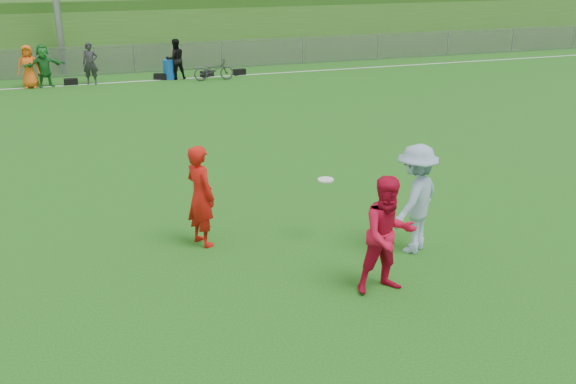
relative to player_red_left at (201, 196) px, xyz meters
name	(u,v)px	position (x,y,z in m)	size (l,w,h in m)	color
ground	(258,271)	(0.67, -1.41, -0.96)	(120.00, 120.00, 0.00)	#145B13
sideline_far	(140,81)	(0.67, 16.59, -0.95)	(60.00, 0.10, 0.01)	white
fence	(134,59)	(0.67, 18.59, -0.31)	(58.00, 0.06, 1.30)	gray
berm	(114,16)	(0.67, 29.59, 0.54)	(120.00, 18.00, 3.00)	#2C5818
spectator_row	(66,65)	(-2.23, 16.59, -0.11)	(8.59, 0.85, 1.69)	red
gear_bags	(171,76)	(1.99, 16.69, -0.83)	(7.66, 0.49, 0.26)	black
player_red_left	(201,196)	(0.00, 0.00, 0.00)	(0.70, 0.46, 1.92)	red
player_red_center	(388,235)	(2.46, -2.68, 0.01)	(0.94, 0.74, 1.94)	red
player_blue	(415,199)	(3.59, -1.50, 0.05)	(1.30, 0.75, 2.01)	#8FACC7
frisbee	(326,180)	(2.24, -0.54, 0.24)	(0.30, 0.30, 0.03)	silver
recycling_bin	(170,69)	(1.95, 16.70, -0.55)	(0.55, 0.55, 0.82)	#104DB4
bicycle	(214,70)	(3.67, 15.84, -0.52)	(0.59, 1.69, 0.89)	#313033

